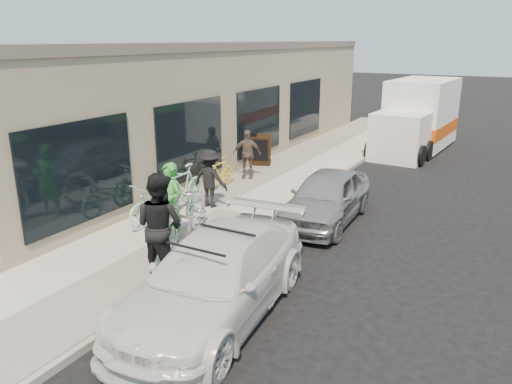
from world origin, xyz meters
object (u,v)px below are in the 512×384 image
at_px(sedan_silver, 326,197).
at_px(cruiser_bike_b, 156,202).
at_px(sandwich_board, 261,150).
at_px(cruiser_bike_a, 183,188).
at_px(moving_truck, 418,119).
at_px(man_standing, 160,226).
at_px(bike_rack, 164,190).
at_px(bystander_b, 247,154).
at_px(bystander_a, 210,179).
at_px(woman_rider, 170,204).
at_px(sedan_white, 215,278).
at_px(tandem_bike, 184,214).
at_px(cruiser_bike_c, 220,173).

xyz_separation_m(sedan_silver, cruiser_bike_b, (-3.36, -2.31, 0.01)).
height_order(sandwich_board, cruiser_bike_a, cruiser_bike_a).
bearing_deg(moving_truck, man_standing, -92.51).
relative_size(sandwich_board, sedan_silver, 0.28).
height_order(bike_rack, bystander_b, bystander_b).
xyz_separation_m(bike_rack, sedan_silver, (3.78, 1.52, -0.04)).
relative_size(sedan_silver, bystander_b, 2.45).
distance_m(cruiser_bike_a, bystander_a, 0.74).
bearing_deg(man_standing, cruiser_bike_a, -57.55).
height_order(sedan_silver, man_standing, man_standing).
distance_m(moving_truck, cruiser_bike_b, 12.51).
xyz_separation_m(bike_rack, woman_rider, (1.55, -1.69, 0.36)).
bearing_deg(woman_rider, moving_truck, 95.97).
relative_size(bike_rack, sedan_silver, 0.23).
xyz_separation_m(sandwich_board, bystander_a, (0.93, -4.48, 0.22)).
bearing_deg(cruiser_bike_a, sedan_white, -49.82).
height_order(tandem_bike, cruiser_bike_b, tandem_bike).
bearing_deg(sandwich_board, bike_rack, -110.66).
bearing_deg(sandwich_board, cruiser_bike_b, -106.80).
bearing_deg(sedan_white, moving_truck, 84.12).
relative_size(bike_rack, sandwich_board, 0.84).
distance_m(moving_truck, man_standing, 14.26).
relative_size(cruiser_bike_b, bystander_b, 1.25).
distance_m(moving_truck, bystander_b, 8.35).
xyz_separation_m(sedan_white, cruiser_bike_c, (-3.61, 5.74, -0.06)).
distance_m(cruiser_bike_b, bystander_a, 1.66).
xyz_separation_m(sedan_white, woman_rider, (-2.25, 1.75, 0.37)).
xyz_separation_m(moving_truck, cruiser_bike_c, (-3.71, -8.90, -0.63)).
xyz_separation_m(woman_rider, bystander_b, (-1.24, 5.36, -0.13)).
distance_m(sedan_silver, man_standing, 4.74).
relative_size(sedan_white, cruiser_bike_a, 2.50).
height_order(sandwich_board, bystander_b, bystander_b).
xyz_separation_m(sedan_white, tandem_bike, (-1.98, 1.85, 0.18)).
height_order(sandwich_board, man_standing, man_standing).
xyz_separation_m(bike_rack, man_standing, (2.33, -2.97, 0.45)).
height_order(tandem_bike, bystander_b, bystander_b).
xyz_separation_m(sedan_white, man_standing, (-1.47, 0.47, 0.46)).
distance_m(sedan_white, sedan_silver, 4.96).
relative_size(moving_truck, bystander_b, 3.82).
height_order(bike_rack, woman_rider, woman_rider).
height_order(woman_rider, cruiser_bike_c, woman_rider).
bearing_deg(bystander_b, cruiser_bike_a, -113.22).
distance_m(moving_truck, cruiser_bike_c, 9.66).
distance_m(tandem_bike, woman_rider, 0.34).
bearing_deg(bystander_b, cruiser_bike_b, -113.57).
bearing_deg(woman_rider, man_standing, -42.49).
bearing_deg(tandem_bike, cruiser_bike_b, 134.22).
bearing_deg(cruiser_bike_b, cruiser_bike_c, 93.15).
relative_size(sandwich_board, bystander_b, 0.68).
bearing_deg(sedan_white, man_standing, 156.90).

